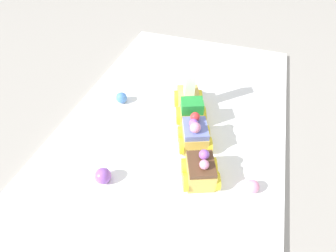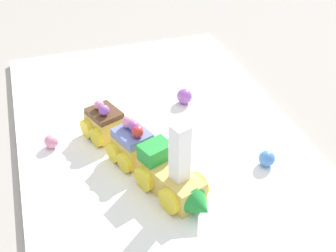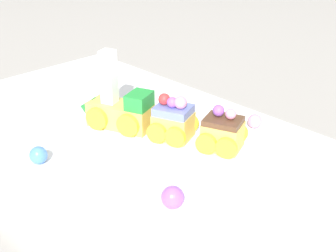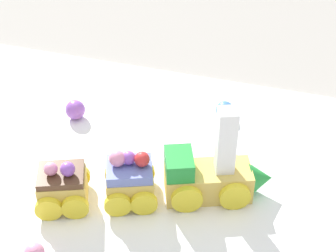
{
  "view_description": "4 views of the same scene",
  "coord_description": "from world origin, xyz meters",
  "px_view_note": "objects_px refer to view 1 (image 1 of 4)",
  "views": [
    {
      "loc": [
        -0.35,
        -0.11,
        0.4
      ],
      "look_at": [
        -0.04,
        -0.01,
        0.08
      ],
      "focal_mm": 28.0,
      "sensor_mm": 36.0,
      "label": 1
    },
    {
      "loc": [
        0.54,
        -0.17,
        0.48
      ],
      "look_at": [
        -0.04,
        0.01,
        0.04
      ],
      "focal_mm": 50.0,
      "sensor_mm": 36.0,
      "label": 2
    },
    {
      "loc": [
        -0.47,
        0.4,
        0.35
      ],
      "look_at": [
        -0.05,
        -0.01,
        0.06
      ],
      "focal_mm": 50.0,
      "sensor_mm": 36.0,
      "label": 3
    },
    {
      "loc": [
        0.16,
        -0.5,
        0.5
      ],
      "look_at": [
        0.01,
        0.04,
        0.06
      ],
      "focal_mm": 60.0,
      "sensor_mm": 36.0,
      "label": 4
    }
  ],
  "objects_px": {
    "cake_train_locomotive": "(189,100)",
    "gumball_pink": "(253,186)",
    "gumball_blue": "(122,98)",
    "cake_car_chocolate": "(200,171)",
    "gumball_purple": "(103,176)",
    "cake_car_blueberry": "(195,135)"
  },
  "relations": [
    {
      "from": "gumball_purple",
      "to": "cake_car_blueberry",
      "type": "bearing_deg",
      "value": -45.04
    },
    {
      "from": "cake_car_blueberry",
      "to": "gumball_purple",
      "type": "relative_size",
      "value": 2.81
    },
    {
      "from": "gumball_pink",
      "to": "gumball_purple",
      "type": "distance_m",
      "value": 0.25
    },
    {
      "from": "gumball_blue",
      "to": "gumball_purple",
      "type": "bearing_deg",
      "value": -163.19
    },
    {
      "from": "gumball_pink",
      "to": "gumball_purple",
      "type": "bearing_deg",
      "value": 103.83
    },
    {
      "from": "cake_car_blueberry",
      "to": "gumball_purple",
      "type": "distance_m",
      "value": 0.18
    },
    {
      "from": "gumball_pink",
      "to": "cake_car_chocolate",
      "type": "bearing_deg",
      "value": 93.97
    },
    {
      "from": "cake_car_chocolate",
      "to": "gumball_pink",
      "type": "distance_m",
      "value": 0.09
    },
    {
      "from": "gumball_blue",
      "to": "cake_train_locomotive",
      "type": "bearing_deg",
      "value": -82.97
    },
    {
      "from": "cake_train_locomotive",
      "to": "gumball_blue",
      "type": "height_order",
      "value": "cake_train_locomotive"
    },
    {
      "from": "gumball_pink",
      "to": "cake_train_locomotive",
      "type": "bearing_deg",
      "value": 43.45
    },
    {
      "from": "cake_car_blueberry",
      "to": "gumball_purple",
      "type": "bearing_deg",
      "value": 113.98
    },
    {
      "from": "gumball_pink",
      "to": "gumball_blue",
      "type": "distance_m",
      "value": 0.34
    },
    {
      "from": "gumball_purple",
      "to": "cake_train_locomotive",
      "type": "bearing_deg",
      "value": -22.54
    },
    {
      "from": "cake_car_blueberry",
      "to": "gumball_pink",
      "type": "bearing_deg",
      "value": -140.87
    },
    {
      "from": "gumball_blue",
      "to": "cake_car_chocolate",
      "type": "bearing_deg",
      "value": -124.33
    },
    {
      "from": "cake_car_blueberry",
      "to": "cake_car_chocolate",
      "type": "xyz_separation_m",
      "value": [
        -0.07,
        -0.03,
        -0.0
      ]
    },
    {
      "from": "cake_car_blueberry",
      "to": "gumball_pink",
      "type": "distance_m",
      "value": 0.14
    },
    {
      "from": "gumball_blue",
      "to": "cake_car_blueberry",
      "type": "bearing_deg",
      "value": -111.69
    },
    {
      "from": "cake_train_locomotive",
      "to": "cake_car_chocolate",
      "type": "bearing_deg",
      "value": -179.93
    },
    {
      "from": "cake_train_locomotive",
      "to": "gumball_pink",
      "type": "relative_size",
      "value": 5.97
    },
    {
      "from": "cake_train_locomotive",
      "to": "gumball_purple",
      "type": "bearing_deg",
      "value": 136.49
    }
  ]
}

